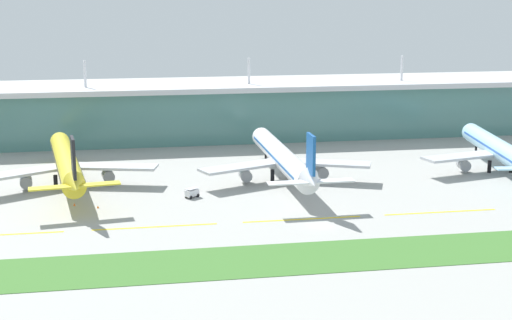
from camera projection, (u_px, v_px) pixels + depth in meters
ground_plane at (321, 226)px, 170.01m from camera, size 600.00×600.00×0.00m
terminal_building at (247, 109)px, 270.68m from camera, size 288.00×34.00×28.91m
airliner_near_middle at (67, 163)px, 203.08m from camera, size 48.34×68.13×18.90m
airliner_center at (283, 158)px, 208.83m from camera, size 48.79×70.58×18.90m
airliner_far_middle at (500, 150)px, 219.32m from camera, size 48.28×63.64×18.90m
taxiway_stripe_mid_west at (155, 227)px, 169.10m from camera, size 28.00×0.70×0.04m
taxiway_stripe_centre at (302, 219)px, 174.69m from camera, size 28.00×0.70×0.04m
taxiway_stripe_mid_east at (440, 212)px, 180.28m from camera, size 28.00×0.70×0.04m
grass_verge at (345, 255)px, 150.98m from camera, size 300.00×18.00×0.10m
baggage_cart at (192, 193)px, 192.77m from camera, size 3.94×3.67×2.48m
safety_cone_left_wingtip at (98, 207)px, 183.58m from camera, size 0.56×0.56×0.70m
safety_cone_nose_front at (74, 204)px, 185.68m from camera, size 0.56×0.56×0.70m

